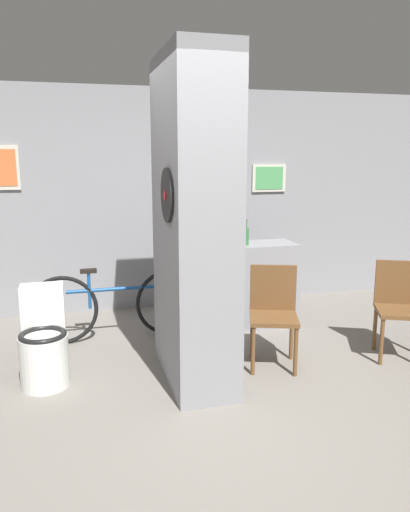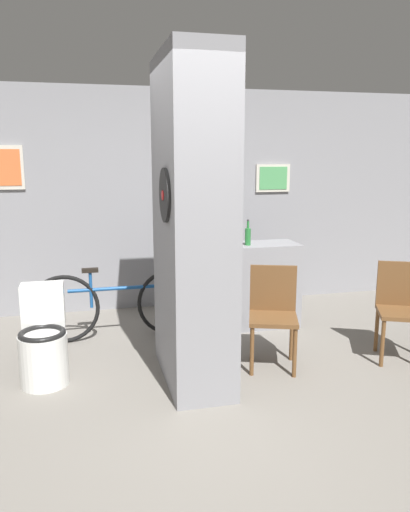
{
  "view_description": "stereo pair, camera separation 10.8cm",
  "coord_description": "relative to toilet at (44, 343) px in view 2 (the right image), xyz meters",
  "views": [
    {
      "loc": [
        -0.91,
        -3.27,
        1.85
      ],
      "look_at": [
        0.23,
        0.95,
        0.95
      ],
      "focal_mm": 35.0,
      "sensor_mm": 36.0,
      "label": 1
    },
    {
      "loc": [
        -0.8,
        -3.29,
        1.85
      ],
      "look_at": [
        0.23,
        0.95,
        0.95
      ],
      "focal_mm": 35.0,
      "sensor_mm": 36.0,
      "label": 2
    }
  ],
  "objects": [
    {
      "name": "chair_near_pillar",
      "position": [
        1.95,
        -0.13,
        0.17
      ],
      "size": [
        0.52,
        0.52,
        0.88
      ],
      "rotation": [
        0.0,
        0.0,
        -0.33
      ],
      "color": "brown",
      "rests_on": "ground_plane"
    },
    {
      "name": "counter_shelf",
      "position": [
        1.91,
        0.89,
        0.12
      ],
      "size": [
        1.38,
        0.44,
        0.91
      ],
      "color": "gray",
      "rests_on": "ground_plane"
    },
    {
      "name": "bottle_tall",
      "position": [
        2.03,
        0.84,
        0.68
      ],
      "size": [
        0.06,
        0.06,
        0.27
      ],
      "color": "#267233",
      "rests_on": "counter_shelf"
    },
    {
      "name": "pillar_center",
      "position": [
        1.21,
        -0.22,
        0.97
      ],
      "size": [
        0.52,
        1.1,
        2.6
      ],
      "color": "gray",
      "rests_on": "ground_plane"
    },
    {
      "name": "toilet",
      "position": [
        0.0,
        0.0,
        0.0
      ],
      "size": [
        0.39,
        0.55,
        0.78
      ],
      "color": "silver",
      "rests_on": "ground_plane"
    },
    {
      "name": "chair_by_doorway",
      "position": [
        3.13,
        -0.26,
        0.17
      ],
      "size": [
        0.54,
        0.54,
        0.88
      ],
      "rotation": [
        0.0,
        0.0,
        -0.43
      ],
      "color": "brown",
      "rests_on": "ground_plane"
    },
    {
      "name": "ground_plane",
      "position": [
        1.18,
        -0.77,
        -0.33
      ],
      "size": [
        14.0,
        14.0,
        0.0
      ],
      "primitive_type": "plane",
      "color": "slate"
    },
    {
      "name": "bicycle",
      "position": [
        0.67,
        0.83,
        0.03
      ],
      "size": [
        1.76,
        0.42,
        0.75
      ],
      "color": "black",
      "rests_on": "ground_plane"
    },
    {
      "name": "wall_back",
      "position": [
        1.18,
        1.86,
        0.98
      ],
      "size": [
        8.0,
        0.09,
        2.6
      ],
      "color": "gray",
      "rests_on": "ground_plane"
    }
  ]
}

